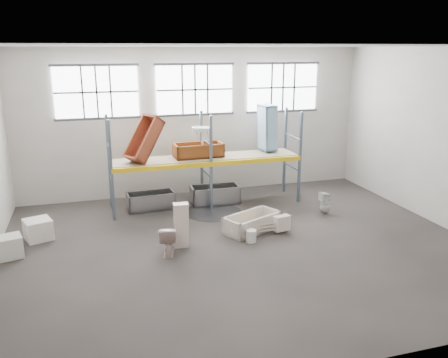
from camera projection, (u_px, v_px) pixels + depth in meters
name	position (u px, v px, depth m)	size (l,w,h in m)	color
floor	(240.00, 248.00, 12.13)	(12.00, 10.00, 0.10)	#453E3B
ceiling	(243.00, 43.00, 10.74)	(12.00, 10.00, 0.10)	silver
wall_back	(195.00, 122.00, 16.09)	(12.00, 0.10, 5.00)	#ADA8A0
wall_front	(353.00, 223.00, 6.78)	(12.00, 0.10, 5.00)	#ACA89F
wall_right	(446.00, 139.00, 13.10)	(0.10, 10.00, 5.00)	#9E9A93
window_left	(97.00, 92.00, 14.81)	(2.60, 0.04, 1.60)	white
window_mid	(195.00, 90.00, 15.69)	(2.60, 0.04, 1.60)	white
window_right	(283.00, 87.00, 16.57)	(2.60, 0.04, 1.60)	white
rack_upright_la	(111.00, 171.00, 13.56)	(0.08, 0.08, 3.00)	slate
rack_upright_lb	(109.00, 162.00, 14.66)	(0.08, 0.08, 3.00)	slate
rack_upright_ma	(211.00, 164.00, 14.38)	(0.08, 0.08, 3.00)	slate
rack_upright_mb	(202.00, 156.00, 15.49)	(0.08, 0.08, 3.00)	slate
rack_upright_ra	(300.00, 158.00, 15.21)	(0.08, 0.08, 3.00)	slate
rack_upright_rb	(285.00, 150.00, 16.31)	(0.08, 0.08, 3.00)	slate
rack_beam_front	(211.00, 164.00, 14.38)	(6.00, 0.10, 0.14)	yellow
rack_beam_back	(202.00, 156.00, 15.49)	(6.00, 0.10, 0.14)	yellow
shelf_deck	(206.00, 157.00, 14.91)	(5.90, 1.10, 0.03)	gray
wet_patch	(213.00, 212.00, 14.60)	(1.80, 1.80, 0.00)	black
bathtub_beige	(252.00, 223.00, 13.07)	(1.63, 0.76, 0.48)	beige
cistern_spare	(282.00, 223.00, 12.91)	(0.45, 0.21, 0.43)	beige
sink_in_tub	(253.00, 230.00, 12.76)	(0.48, 0.48, 0.17)	beige
toilet_beige	(168.00, 239.00, 11.58)	(0.41, 0.73, 0.74)	beige
cistern_tall	(181.00, 225.00, 11.93)	(0.38, 0.24, 1.17)	beige
toilet_white	(325.00, 203.00, 14.37)	(0.32, 0.32, 0.70)	silver
steel_tub_left	(151.00, 201.00, 14.84)	(1.47, 0.69, 0.54)	#999BA0
steel_tub_right	(215.00, 194.00, 15.41)	(1.57, 0.73, 0.58)	#A5A6AC
rust_tub_flat	(198.00, 150.00, 14.84)	(1.54, 0.72, 0.43)	#82320B
rust_tub_tilted	(144.00, 139.00, 14.12)	(1.47, 0.69, 0.41)	maroon
sink_on_shelf	(202.00, 143.00, 14.49)	(0.63, 0.49, 0.56)	silver
blue_tub_upright	(267.00, 128.00, 15.52)	(1.51, 0.71, 0.42)	#7EA6C6
bucket	(251.00, 236.00, 12.33)	(0.28, 0.28, 0.33)	silver
carton_near	(8.00, 247.00, 11.39)	(0.63, 0.54, 0.54)	beige
carton_far	(38.00, 229.00, 12.48)	(0.66, 0.66, 0.55)	silver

